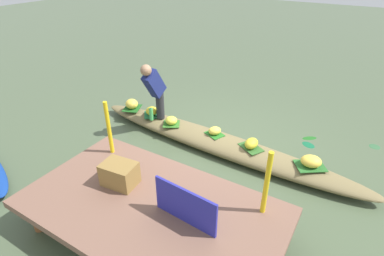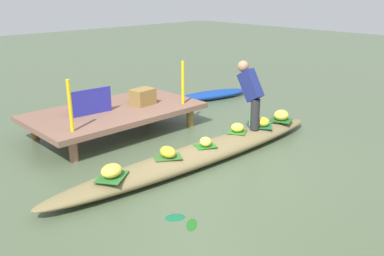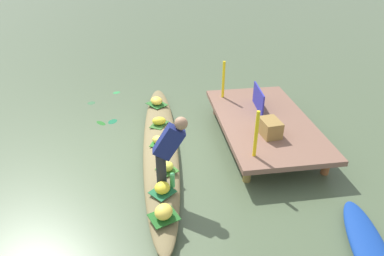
% 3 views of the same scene
% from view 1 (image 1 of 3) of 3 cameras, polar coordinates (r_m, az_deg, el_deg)
% --- Properties ---
extents(canal_water, '(40.00, 40.00, 0.00)m').
position_cam_1_polar(canal_water, '(5.63, 4.66, -3.86)').
color(canal_water, '#4B5B3F').
rests_on(canal_water, ground).
extents(dock_platform, '(3.20, 1.80, 0.46)m').
position_cam_1_polar(dock_platform, '(3.91, -7.66, -14.60)').
color(dock_platform, brown).
rests_on(dock_platform, ground).
extents(vendor_boat, '(5.44, 0.92, 0.26)m').
position_cam_1_polar(vendor_boat, '(5.56, 4.72, -2.75)').
color(vendor_boat, olive).
rests_on(vendor_boat, ground).
extents(leaf_mat_0, '(0.55, 0.52, 0.01)m').
position_cam_1_polar(leaf_mat_0, '(5.09, 21.12, -6.56)').
color(leaf_mat_0, '#296728').
rests_on(leaf_mat_0, vendor_boat).
extents(banana_bunch_0, '(0.38, 0.35, 0.17)m').
position_cam_1_polar(banana_bunch_0, '(5.05, 21.29, -5.77)').
color(banana_bunch_0, yellow).
rests_on(banana_bunch_0, vendor_boat).
extents(leaf_mat_1, '(0.39, 0.35, 0.01)m').
position_cam_1_polar(leaf_mat_1, '(5.55, 4.22, -1.14)').
color(leaf_mat_1, '#277123').
rests_on(leaf_mat_1, vendor_boat).
extents(banana_bunch_1, '(0.29, 0.30, 0.14)m').
position_cam_1_polar(banana_bunch_1, '(5.52, 4.25, -0.50)').
color(banana_bunch_1, '#F5DC4E').
rests_on(banana_bunch_1, vendor_boat).
extents(leaf_mat_2, '(0.45, 0.48, 0.01)m').
position_cam_1_polar(leaf_mat_2, '(6.59, -11.07, 3.66)').
color(leaf_mat_2, '#1E5C1F').
rests_on(leaf_mat_2, vendor_boat).
extents(banana_bunch_2, '(0.36, 0.35, 0.20)m').
position_cam_1_polar(banana_bunch_2, '(6.55, -11.16, 4.44)').
color(banana_bunch_2, '#F9D54B').
rests_on(banana_bunch_2, vendor_boat).
extents(leaf_mat_3, '(0.48, 0.43, 0.01)m').
position_cam_1_polar(leaf_mat_3, '(5.27, 10.91, -3.56)').
color(leaf_mat_3, '#316327').
rests_on(leaf_mat_3, vendor_boat).
extents(banana_bunch_3, '(0.22, 0.30, 0.16)m').
position_cam_1_polar(banana_bunch_3, '(5.22, 10.99, -2.82)').
color(banana_bunch_3, yellow).
rests_on(banana_bunch_3, vendor_boat).
extents(leaf_mat_4, '(0.46, 0.46, 0.01)m').
position_cam_1_polar(leaf_mat_4, '(6.26, -7.44, 2.49)').
color(leaf_mat_4, '#1D6439').
rests_on(leaf_mat_4, vendor_boat).
extents(banana_bunch_4, '(0.32, 0.32, 0.17)m').
position_cam_1_polar(banana_bunch_4, '(6.22, -7.49, 3.17)').
color(banana_bunch_4, yellow).
rests_on(banana_bunch_4, vendor_boat).
extents(leaf_mat_5, '(0.42, 0.41, 0.01)m').
position_cam_1_polar(leaf_mat_5, '(5.88, -3.85, 0.76)').
color(leaf_mat_5, '#347226').
rests_on(leaf_mat_5, vendor_boat).
extents(banana_bunch_5, '(0.25, 0.24, 0.16)m').
position_cam_1_polar(banana_bunch_5, '(5.84, -3.88, 1.41)').
color(banana_bunch_5, '#EAE446').
rests_on(banana_bunch_5, vendor_boat).
extents(vendor_person, '(0.21, 0.55, 1.18)m').
position_cam_1_polar(vendor_person, '(5.76, -6.97, 7.39)').
color(vendor_person, '#28282D').
rests_on(vendor_person, vendor_boat).
extents(water_bottle, '(0.08, 0.08, 0.24)m').
position_cam_1_polar(water_bottle, '(6.02, -7.61, 2.57)').
color(water_bottle, '#4CBC61').
rests_on(water_bottle, vendor_boat).
extents(market_banner, '(0.81, 0.09, 0.47)m').
position_cam_1_polar(market_banner, '(3.49, -1.29, -14.28)').
color(market_banner, '#292A9B').
rests_on(market_banner, dock_platform).
extents(railing_post_west, '(0.06, 0.06, 0.85)m').
position_cam_1_polar(railing_post_west, '(3.57, 13.71, -10.00)').
color(railing_post_west, yellow).
rests_on(railing_post_west, dock_platform).
extents(railing_post_east, '(0.06, 0.06, 0.85)m').
position_cam_1_polar(railing_post_east, '(4.65, -15.22, 0.00)').
color(railing_post_east, yellow).
rests_on(railing_post_east, dock_platform).
extents(produce_crate, '(0.47, 0.37, 0.31)m').
position_cam_1_polar(produce_crate, '(4.14, -13.32, -8.32)').
color(produce_crate, olive).
rests_on(produce_crate, dock_platform).
extents(drifting_plant_0, '(0.30, 0.28, 0.01)m').
position_cam_1_polar(drifting_plant_0, '(6.34, 21.03, -1.76)').
color(drifting_plant_0, '#1E601D').
rests_on(drifting_plant_0, ground).
extents(drifting_plant_1, '(0.31, 0.29, 0.01)m').
position_cam_1_polar(drifting_plant_1, '(6.12, 20.83, -2.93)').
color(drifting_plant_1, '#146039').
rests_on(drifting_plant_1, ground).
extents(drifting_plant_2, '(0.25, 0.25, 0.01)m').
position_cam_1_polar(drifting_plant_2, '(6.60, 30.85, -2.98)').
color(drifting_plant_2, '#32623A').
rests_on(drifting_plant_2, ground).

